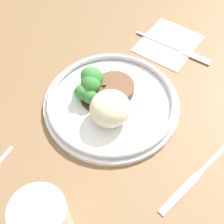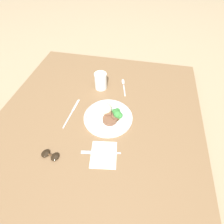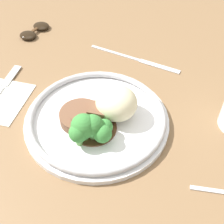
% 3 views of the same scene
% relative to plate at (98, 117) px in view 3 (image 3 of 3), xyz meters
% --- Properties ---
extents(ground_plane, '(8.00, 8.00, 0.00)m').
position_rel_plate_xyz_m(ground_plane, '(-0.03, 0.06, -0.06)').
color(ground_plane, '#998466').
extents(dining_table, '(1.26, 1.13, 0.04)m').
position_rel_plate_xyz_m(dining_table, '(-0.03, 0.06, -0.04)').
color(dining_table, brown).
rests_on(dining_table, ground).
extents(plate, '(0.27, 0.27, 0.07)m').
position_rel_plate_xyz_m(plate, '(0.00, 0.00, 0.00)').
color(plate, white).
rests_on(plate, dining_table).
extents(fork, '(0.04, 0.19, 0.00)m').
position_rel_plate_xyz_m(fork, '(-0.22, 0.01, -0.02)').
color(fork, silver).
rests_on(fork, napkin).
extents(knife, '(0.22, 0.02, 0.00)m').
position_rel_plate_xyz_m(knife, '(-0.00, 0.21, -0.02)').
color(knife, silver).
rests_on(knife, dining_table).
extents(sunglasses, '(0.05, 0.09, 0.01)m').
position_rel_plate_xyz_m(sunglasses, '(-0.28, 0.22, -0.01)').
color(sunglasses, black).
rests_on(sunglasses, dining_table).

